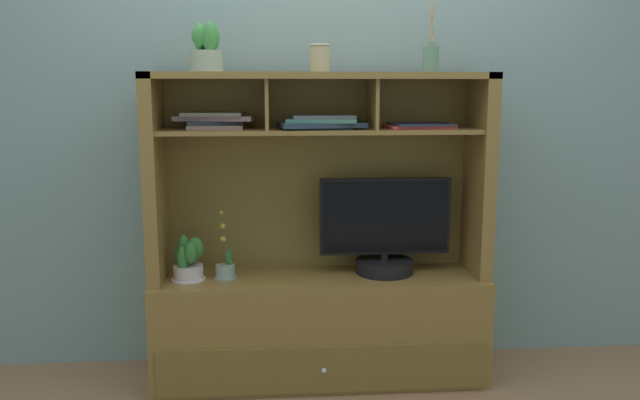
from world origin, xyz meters
name	(u,v)px	position (x,y,z in m)	size (l,w,h in m)	color
floor_plane	(320,377)	(0.00, 0.00, -0.01)	(6.00, 6.00, 0.02)	#966B4C
back_wall	(316,84)	(0.00, 0.25, 1.40)	(6.00, 0.02, 2.80)	gray
media_console	(320,290)	(0.00, 0.01, 0.43)	(1.56, 0.46, 1.45)	olive
tv_monitor	(385,236)	(0.31, 0.01, 0.69)	(0.62, 0.27, 0.46)	black
potted_orchid	(225,268)	(-0.44, -0.02, 0.56)	(0.10, 0.10, 0.32)	#8CA095
potted_fern	(188,261)	(-0.61, -0.03, 0.60)	(0.16, 0.16, 0.21)	silver
magazine_stack_left	(321,122)	(0.00, -0.02, 1.23)	(0.40, 0.26, 0.06)	#26434C
magazine_stack_centre	(215,120)	(-0.48, 0.03, 1.24)	(0.37, 0.21, 0.07)	gray
magazine_stack_right	(420,126)	(0.46, -0.03, 1.21)	(0.31, 0.24, 0.02)	#B03C33
diffuser_bottle	(431,58)	(0.51, 0.01, 1.51)	(0.07, 0.07, 0.30)	slate
potted_succulent	(206,51)	(-0.51, 0.01, 1.54)	(0.17, 0.17, 0.22)	#929F8C
ceramic_vase	(320,58)	(0.00, 0.00, 1.51)	(0.09, 0.09, 0.13)	tan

